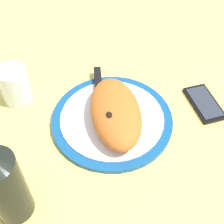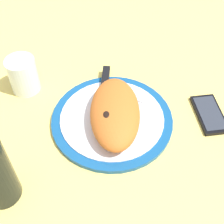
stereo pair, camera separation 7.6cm
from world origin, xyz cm
name	(u,v)px [view 1 (the left image)]	position (x,y,z in cm)	size (l,w,h in cm)	color
ground_plane	(112,125)	(0.00, 0.00, -1.50)	(150.00, 150.00, 3.00)	#EACC60
plate	(112,119)	(0.00, 0.00, 0.73)	(30.68, 30.68, 1.53)	navy
calzone	(116,112)	(-0.91, -0.97, 4.71)	(25.27, 17.53, 6.36)	#C16023
fork	(135,107)	(3.82, -5.58, 1.73)	(16.91, 2.25, 0.40)	silver
knife	(99,88)	(9.58, 4.57, 2.03)	(22.54, 5.86, 1.20)	silver
smartphone	(204,103)	(7.98, -23.93, 0.56)	(14.32, 10.81, 1.16)	black
water_glass	(15,87)	(5.63, 26.08, 4.35)	(7.77, 7.77, 9.95)	silver
wine_bottle	(3,184)	(-24.84, 17.45, 10.23)	(7.64, 7.64, 26.13)	black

